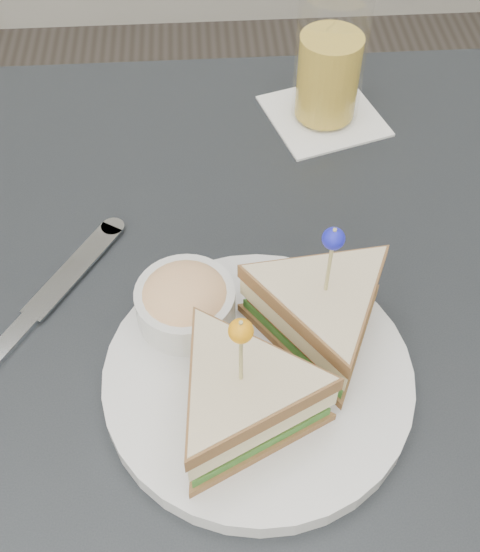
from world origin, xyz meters
The scene contains 4 objects.
table centered at (0.00, 0.00, 0.67)m, with size 0.80×0.80×0.75m.
plate_meal centered at (0.03, -0.06, 0.79)m, with size 0.29×0.27×0.15m.
cutlery_knife centered at (-0.17, 0.02, 0.75)m, with size 0.14×0.20×0.01m.
drink_set centered at (0.12, 0.28, 0.82)m, with size 0.15×0.15×0.15m.
Camera 1 is at (-0.01, -0.35, 1.25)m, focal length 45.00 mm.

